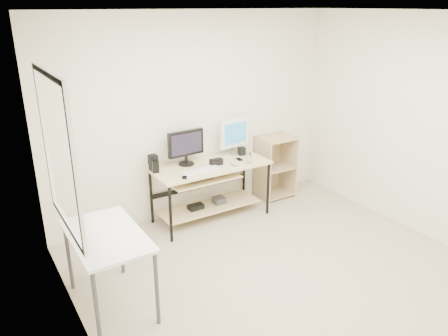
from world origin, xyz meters
The scene contains 16 objects.
room centered at (-0.14, 0.04, 1.32)m, with size 4.01×4.01×2.62m.
desk centered at (-0.03, 1.66, 0.54)m, with size 1.50×0.65×0.75m.
side_table centered at (-1.68, 0.60, 0.67)m, with size 0.60×1.00×0.75m.
shelf_unit centered at (1.15, 1.82, 0.45)m, with size 0.50×0.40×0.90m.
black_monitor centered at (-0.26, 1.82, 1.00)m, with size 0.49×0.20×0.44m.
white_imac centered at (0.49, 1.85, 1.04)m, with size 0.46×0.15×0.49m.
keyboard centered at (-0.22, 1.52, 0.76)m, with size 0.49×0.14×0.02m, color white.
mouse centered at (0.25, 1.48, 0.77)m, with size 0.08×0.13×0.04m, color #B3B3B8.
center_speaker centered at (0.05, 1.61, 0.79)m, with size 0.16×0.07×0.08m, color black.
speaker_left centered at (-0.69, 1.85, 0.85)m, with size 0.10×0.10×0.20m.
speaker_right centered at (0.55, 1.77, 0.80)m, with size 0.09×0.09×0.10m, color black.
audio_controller centered at (-0.70, 1.76, 0.83)m, with size 0.08×0.05×0.16m, color black.
volume_puck centered at (-0.49, 1.41, 0.76)m, with size 0.06×0.06×0.03m, color black.
smartphone centered at (0.41, 1.62, 0.75)m, with size 0.06×0.11×0.01m, color black.
coaster centered at (0.45, 1.45, 0.75)m, with size 0.08×0.08×0.01m, color #936842.
drinking_glass centered at (0.45, 1.45, 0.82)m, with size 0.07×0.07×0.13m, color white.
Camera 1 is at (-2.58, -2.84, 2.65)m, focal length 35.00 mm.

